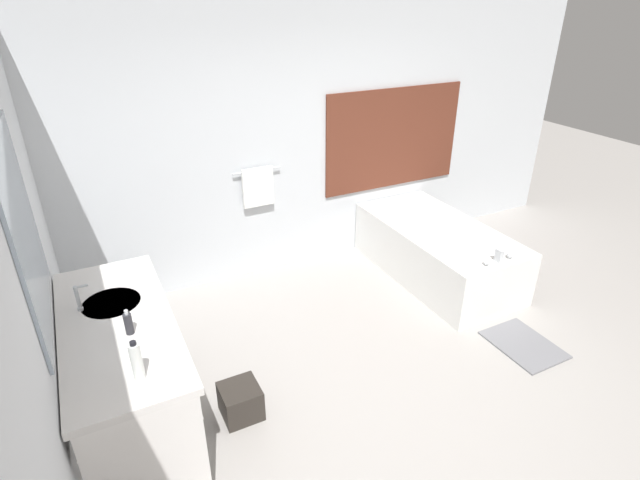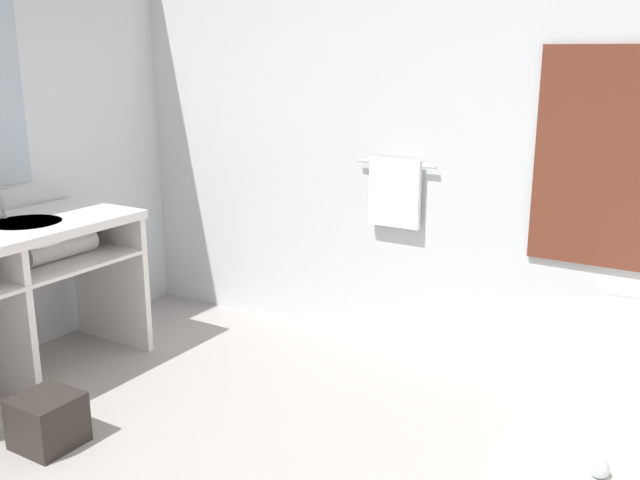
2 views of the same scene
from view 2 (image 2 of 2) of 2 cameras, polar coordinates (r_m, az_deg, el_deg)
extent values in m
cube|color=silver|center=(4.07, 10.46, 8.60)|extent=(7.40, 0.06, 2.70)
cylinder|color=silver|center=(4.15, 6.10, 6.09)|extent=(0.50, 0.02, 0.02)
cube|color=white|center=(4.17, 5.98, 3.76)|extent=(0.32, 0.04, 0.40)
cylinder|color=white|center=(4.17, -22.42, 0.61)|extent=(0.38, 0.38, 0.11)
cube|color=white|center=(4.61, -16.43, -2.92)|extent=(0.63, 0.04, 0.84)
cylinder|color=white|center=(4.25, -20.10, -0.56)|extent=(0.13, 0.45, 0.13)
cylinder|color=silver|center=(4.31, -23.98, 1.76)|extent=(0.04, 0.04, 0.02)
cylinder|color=silver|center=(4.29, -24.11, 2.93)|extent=(0.02, 0.02, 0.16)
cube|color=silver|center=(4.24, -23.90, 3.80)|extent=(0.07, 0.01, 0.01)
sphere|color=silver|center=(2.35, 21.45, -16.62)|extent=(0.06, 0.06, 0.06)
cube|color=#2D2823|center=(3.63, -20.95, -13.35)|extent=(0.27, 0.27, 0.25)
camera|label=1|loc=(3.55, -75.92, 20.44)|focal=28.00mm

